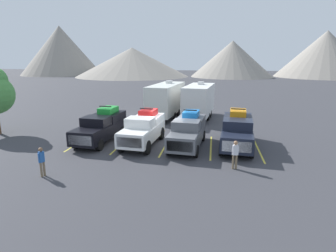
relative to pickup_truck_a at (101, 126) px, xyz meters
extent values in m
plane|color=#38383D|center=(5.09, 0.26, -1.17)|extent=(240.00, 240.00, 0.00)
cube|color=black|center=(-0.02, -0.26, -0.29)|extent=(2.47, 5.90, 0.95)
cube|color=black|center=(-0.18, -2.32, 0.23)|extent=(2.06, 1.76, 0.08)
cube|color=black|center=(-0.06, -0.77, 0.54)|extent=(2.01, 1.64, 0.70)
cube|color=slate|center=(-0.11, -1.37, 0.58)|extent=(1.79, 0.34, 0.52)
cube|color=black|center=(0.10, 1.29, 0.49)|extent=(2.18, 2.80, 0.61)
cube|color=silver|center=(-0.25, -3.10, -0.24)|extent=(1.71, 0.20, 0.67)
cylinder|color=black|center=(0.75, -2.28, -0.76)|extent=(0.34, 0.82, 0.80)
cylinder|color=black|center=(-1.10, -2.14, -0.76)|extent=(0.34, 0.82, 0.80)
cylinder|color=black|center=(1.06, 1.62, -0.76)|extent=(0.34, 0.82, 0.80)
cylinder|color=black|center=(-0.79, 1.77, -0.76)|extent=(0.34, 0.82, 0.80)
cube|color=green|center=(0.10, 1.29, 1.02)|extent=(1.24, 1.78, 0.45)
cylinder|color=black|center=(0.51, 0.68, 1.02)|extent=(0.21, 0.45, 0.44)
cylinder|color=black|center=(-0.40, 0.75, 1.02)|extent=(0.21, 0.45, 0.44)
cylinder|color=black|center=(0.60, 1.84, 1.02)|extent=(0.21, 0.45, 0.44)
cylinder|color=black|center=(-0.30, 1.91, 1.02)|extent=(0.21, 0.45, 0.44)
cube|color=black|center=(0.07, 0.82, 1.40)|extent=(1.01, 0.16, 0.08)
cube|color=white|center=(3.42, -0.62, -0.21)|extent=(2.43, 5.48, 0.96)
cube|color=white|center=(3.27, -2.53, 0.31)|extent=(2.05, 1.64, 0.08)
cube|color=white|center=(3.38, -1.09, 0.64)|extent=(2.00, 1.53, 0.74)
cube|color=slate|center=(3.34, -1.65, 0.68)|extent=(1.79, 0.35, 0.54)
cube|color=white|center=(3.53, 0.82, 0.53)|extent=(2.17, 2.60, 0.52)
cube|color=silver|center=(3.21, -3.25, -0.16)|extent=(1.71, 0.20, 0.67)
cylinder|color=black|center=(4.20, -2.50, -0.69)|extent=(0.35, 0.97, 0.95)
cylinder|color=black|center=(2.35, -2.35, -0.69)|extent=(0.35, 0.97, 0.95)
cylinder|color=black|center=(4.49, 1.12, -0.69)|extent=(0.35, 0.97, 0.95)
cylinder|color=black|center=(2.64, 1.27, -0.69)|extent=(0.35, 0.97, 0.95)
cube|color=red|center=(3.53, 0.82, 1.02)|extent=(1.23, 1.65, 0.45)
cylinder|color=black|center=(3.94, 0.25, 1.01)|extent=(0.21, 0.45, 0.44)
cylinder|color=black|center=(3.04, 0.32, 1.01)|extent=(0.21, 0.45, 0.44)
cylinder|color=black|center=(4.03, 1.32, 1.01)|extent=(0.21, 0.45, 0.44)
cylinder|color=black|center=(3.12, 1.40, 1.01)|extent=(0.21, 0.45, 0.44)
cube|color=black|center=(3.50, 0.38, 1.39)|extent=(1.01, 0.16, 0.08)
cube|color=#595B60|center=(6.71, -0.55, -0.28)|extent=(2.40, 5.72, 0.96)
cube|color=#595B60|center=(6.55, -2.56, 0.24)|extent=(2.00, 1.71, 0.08)
cube|color=#595B60|center=(6.67, -1.05, 0.56)|extent=(1.96, 1.59, 0.72)
cube|color=slate|center=(6.62, -1.63, 0.59)|extent=(1.74, 0.34, 0.53)
cube|color=#595B60|center=(6.83, 0.95, 0.48)|extent=(2.12, 2.71, 0.56)
cube|color=silver|center=(6.49, -3.31, -0.24)|extent=(1.67, 0.19, 0.67)
cylinder|color=black|center=(7.46, -2.52, -0.76)|extent=(0.34, 0.82, 0.80)
cylinder|color=black|center=(5.66, -2.37, -0.76)|extent=(0.34, 0.82, 0.80)
cylinder|color=black|center=(7.76, 1.27, -0.76)|extent=(0.34, 0.82, 0.80)
cylinder|color=black|center=(5.96, 1.41, -0.76)|extent=(0.34, 0.82, 0.80)
cube|color=blue|center=(6.83, 0.95, 0.99)|extent=(1.21, 1.72, 0.45)
cylinder|color=black|center=(7.22, 0.35, 0.98)|extent=(0.21, 0.45, 0.44)
cylinder|color=black|center=(6.34, 0.42, 0.98)|extent=(0.21, 0.45, 0.44)
cylinder|color=black|center=(7.31, 1.48, 0.98)|extent=(0.21, 0.45, 0.44)
cylinder|color=black|center=(6.43, 1.55, 0.98)|extent=(0.21, 0.45, 0.44)
cube|color=black|center=(6.79, 0.49, 1.36)|extent=(0.99, 0.16, 0.08)
cube|color=black|center=(10.21, -0.01, -0.25)|extent=(2.56, 6.04, 0.98)
cube|color=black|center=(10.04, -2.12, 0.28)|extent=(2.14, 1.80, 0.08)
cube|color=black|center=(10.17, -0.54, 0.61)|extent=(2.09, 1.68, 0.74)
cube|color=slate|center=(10.12, -1.15, 0.65)|extent=(1.86, 0.36, 0.55)
cube|color=black|center=(10.34, 1.58, 0.54)|extent=(2.26, 2.86, 0.60)
cube|color=silver|center=(9.98, -2.91, -0.20)|extent=(1.78, 0.20, 0.68)
cylinder|color=black|center=(11.02, -2.08, -0.74)|extent=(0.35, 0.88, 0.86)
cylinder|color=black|center=(9.09, -1.93, -0.74)|extent=(0.35, 0.88, 0.86)
cylinder|color=black|center=(11.33, 1.91, -0.74)|extent=(0.35, 0.88, 0.86)
cylinder|color=black|center=(9.41, 2.07, -0.74)|extent=(0.35, 0.88, 0.86)
cube|color=orange|center=(10.34, 1.58, 1.07)|extent=(1.29, 1.82, 0.45)
cylinder|color=black|center=(10.76, 0.95, 1.06)|extent=(0.21, 0.45, 0.44)
cylinder|color=black|center=(9.82, 1.02, 1.06)|extent=(0.21, 0.45, 0.44)
cylinder|color=black|center=(10.86, 2.13, 1.06)|extent=(0.21, 0.45, 0.44)
cylinder|color=black|center=(9.91, 2.21, 1.06)|extent=(0.21, 0.45, 0.44)
cube|color=black|center=(10.30, 1.09, 1.44)|extent=(1.05, 0.16, 0.08)
cube|color=gold|center=(-1.54, -0.28, -1.16)|extent=(0.12, 5.50, 0.01)
cube|color=gold|center=(1.77, -0.28, -1.16)|extent=(0.12, 5.50, 0.01)
cube|color=gold|center=(5.09, -0.28, -1.16)|extent=(0.12, 5.50, 0.01)
cube|color=gold|center=(8.41, -0.28, -1.16)|extent=(0.12, 5.50, 0.01)
cube|color=gold|center=(11.72, -0.28, -1.16)|extent=(0.12, 5.50, 0.01)
cube|color=silver|center=(3.46, 9.48, 0.87)|extent=(3.23, 7.65, 3.01)
cube|color=brown|center=(2.25, 9.62, 1.02)|extent=(0.82, 7.08, 0.24)
cube|color=silver|center=(3.58, 10.59, 2.53)|extent=(0.68, 0.76, 0.30)
cube|color=#333333|center=(2.97, 5.20, -0.85)|extent=(0.25, 1.21, 0.12)
cylinder|color=black|center=(4.46, 8.47, -0.79)|extent=(0.30, 0.78, 0.76)
cylinder|color=black|center=(2.26, 8.72, -0.79)|extent=(0.30, 0.78, 0.76)
cylinder|color=black|center=(4.66, 10.24, -0.79)|extent=(0.30, 0.78, 0.76)
cylinder|color=black|center=(2.46, 10.49, -0.79)|extent=(0.30, 0.78, 0.76)
cube|color=white|center=(6.96, 9.45, 0.84)|extent=(3.20, 6.61, 2.95)
cube|color=brown|center=(5.70, 9.59, 0.99)|extent=(0.71, 6.08, 0.24)
cube|color=silver|center=(7.06, 10.40, 2.47)|extent=(0.68, 0.76, 0.30)
cube|color=#333333|center=(6.53, 5.69, -0.85)|extent=(0.25, 1.21, 0.12)
cylinder|color=black|center=(8.01, 8.56, -0.79)|extent=(0.30, 0.78, 0.76)
cylinder|color=black|center=(5.73, 8.82, -0.79)|extent=(0.30, 0.78, 0.76)
cylinder|color=black|center=(8.19, 10.08, -0.79)|extent=(0.30, 0.78, 0.76)
cylinder|color=black|center=(5.90, 10.34, -0.79)|extent=(0.30, 0.78, 0.76)
cylinder|color=#726047|center=(9.89, -4.12, -0.73)|extent=(0.13, 0.13, 0.86)
cylinder|color=#726047|center=(9.72, -4.14, -0.73)|extent=(0.13, 0.13, 0.86)
cube|color=silver|center=(9.81, -4.13, 0.00)|extent=(0.28, 0.23, 0.61)
sphere|color=#9E704C|center=(9.81, -4.13, 0.42)|extent=(0.23, 0.23, 0.23)
cylinder|color=silver|center=(9.94, -4.11, -0.03)|extent=(0.10, 0.10, 0.55)
cylinder|color=silver|center=(9.67, -4.15, -0.03)|extent=(0.10, 0.10, 0.55)
cylinder|color=#726047|center=(-0.53, -6.81, -0.75)|extent=(0.12, 0.12, 0.83)
cylinder|color=#726047|center=(-0.60, -6.96, -0.75)|extent=(0.12, 0.12, 0.83)
cube|color=#2659A5|center=(-0.57, -6.88, -0.03)|extent=(0.28, 0.30, 0.59)
sphere|color=brown|center=(-0.57, -6.88, 0.37)|extent=(0.23, 0.23, 0.23)
cylinder|color=#2659A5|center=(-0.51, -6.76, -0.06)|extent=(0.10, 0.10, 0.53)
cylinder|color=#2659A5|center=(-0.62, -7.00, -0.06)|extent=(0.10, 0.10, 0.53)
cone|color=gray|center=(-47.45, 77.92, 7.54)|extent=(28.77, 28.77, 17.41)
cone|color=gray|center=(-18.88, 72.63, 3.55)|extent=(37.54, 37.54, 9.44)
cone|color=gray|center=(14.02, 76.15, 4.62)|extent=(26.76, 26.76, 11.56)
cone|color=gray|center=(43.47, 79.72, 6.15)|extent=(30.48, 30.48, 14.63)
camera|label=1|loc=(8.44, -19.64, 5.16)|focal=29.66mm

